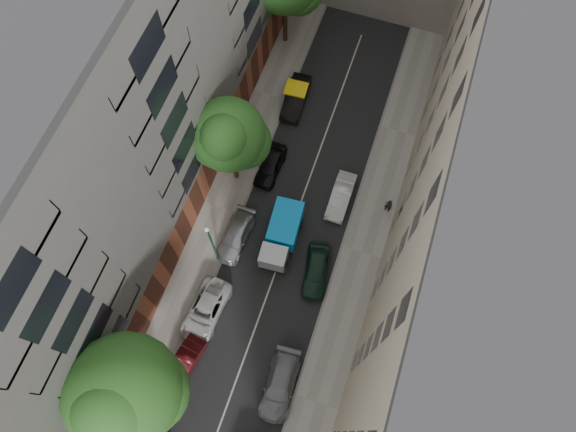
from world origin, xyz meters
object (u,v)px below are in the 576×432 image
at_px(tree_mid, 229,138).
at_px(pedestrian, 388,205).
at_px(car_left_4, 270,165).
at_px(car_left_3, 236,236).
at_px(car_left_1, 184,363).
at_px(tree_near, 125,395).
at_px(car_left_5, 296,97).
at_px(car_right_2, 316,270).
at_px(lamp_post, 212,242).
at_px(car_left_2, 206,310).
at_px(car_right_3, 341,196).
at_px(tarp_truck, 282,234).
at_px(car_right_1, 280,385).

bearing_deg(tree_mid, pedestrian, 5.54).
bearing_deg(car_left_4, tree_mid, -141.84).
bearing_deg(car_left_3, car_left_4, 87.91).
height_order(car_left_1, car_left_3, car_left_3).
bearing_deg(car_left_3, tree_near, -92.48).
xyz_separation_m(car_left_5, pedestrian, (9.67, -7.11, 0.19)).
distance_m(car_right_2, tree_near, 15.18).
distance_m(car_left_1, lamp_post, 8.34).
height_order(car_left_2, lamp_post, lamp_post).
relative_size(car_right_3, pedestrian, 2.59).
distance_m(car_right_3, pedestrian, 3.62).
relative_size(car_left_3, pedestrian, 2.78).
xyz_separation_m(car_left_1, car_right_3, (6.40, 15.15, 0.04)).
relative_size(tarp_truck, car_left_2, 1.09).
relative_size(car_left_4, tree_mid, 0.45).
bearing_deg(car_right_3, car_right_1, -89.66).
xyz_separation_m(tarp_truck, car_right_1, (3.25, -9.81, -0.59)).
xyz_separation_m(car_left_2, lamp_post, (-0.60, 3.83, 3.40)).
relative_size(car_left_2, car_right_3, 1.16).
bearing_deg(car_left_1, car_right_3, 75.91).
bearing_deg(tarp_truck, car_left_1, -111.64).
height_order(tarp_truck, car_right_1, tarp_truck).
relative_size(car_left_2, lamp_post, 0.75).
relative_size(car_right_2, pedestrian, 2.71).
height_order(car_left_1, car_right_3, car_right_3).
bearing_deg(tree_near, car_left_1, 71.15).
bearing_deg(lamp_post, car_right_2, 11.09).
xyz_separation_m(car_right_1, car_right_3, (-0.11, 14.40, -0.02)).
distance_m(car_right_1, pedestrian, 15.10).
bearing_deg(car_left_2, tree_mid, 103.05).
xyz_separation_m(car_left_4, pedestrian, (9.55, -0.49, 0.26)).
xyz_separation_m(car_right_3, tree_mid, (-8.14, -0.85, 5.43)).
relative_size(car_left_3, tree_mid, 0.50).
xyz_separation_m(car_left_3, tree_mid, (-1.74, 4.72, 5.46)).
height_order(car_left_3, lamp_post, lamp_post).
bearing_deg(car_right_3, pedestrian, 4.43).
bearing_deg(car_right_1, lamp_post, 132.59).
bearing_deg(car_left_4, car_right_3, -5.91).
distance_m(car_left_2, pedestrian, 15.38).
distance_m(car_right_2, pedestrian, 7.42).
bearing_deg(car_left_1, car_right_2, 63.25).
height_order(car_right_1, tree_near, tree_near).
bearing_deg(lamp_post, car_left_5, 86.46).
height_order(car_right_3, tree_mid, tree_mid).
xyz_separation_m(tarp_truck, car_left_1, (-3.26, -10.56, -0.65)).
bearing_deg(car_right_1, car_left_1, -177.01).
relative_size(car_left_2, car_left_5, 1.04).
xyz_separation_m(car_left_3, tree_near, (-0.97, -12.41, 6.21)).
xyz_separation_m(car_left_2, car_right_3, (6.40, 11.40, 0.01)).
distance_m(car_left_2, car_right_1, 7.17).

